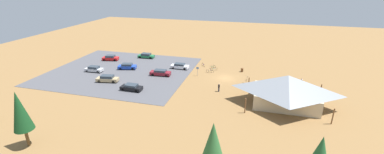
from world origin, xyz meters
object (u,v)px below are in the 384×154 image
bicycle_purple_yard_front (203,65)px  bicycle_orange_yard_right (319,94)px  bicycle_yellow_mid_cluster (244,85)px  car_blue_aisle_side (127,66)px  bicycle_teal_edge_south (214,69)px  bicycle_white_yard_left (247,79)px  car_red_near_entry (110,58)px  car_green_far_end (146,56)px  lot_sign (197,70)px  pine_center (20,111)px  car_tan_end_stall (107,79)px  bicycle_black_front_row (254,84)px  car_maroon_mid_lot (160,73)px  bicycle_silver_lone_west (210,71)px  bike_pavilion (287,88)px  trash_bin (242,70)px  pine_far_east (213,144)px  bicycle_blue_yard_center (309,87)px  visitor_crossing_yard (301,82)px  visitor_at_bikes (219,87)px  bicycle_green_lone_east (213,67)px  car_white_second_row (180,66)px  car_silver_back_corner (94,69)px  car_black_inner_stall (131,87)px

bicycle_purple_yard_front → bicycle_orange_yard_right: 28.16m
bicycle_yellow_mid_cluster → car_blue_aisle_side: bearing=-7.0°
bicycle_teal_edge_south → bicycle_purple_yard_front: 4.10m
bicycle_white_yard_left → car_red_near_entry: 37.90m
bicycle_purple_yard_front → car_green_far_end: (17.32, -2.63, 0.37)m
lot_sign → bicycle_white_yard_left: size_ratio=1.27×
pine_center → bicycle_teal_edge_south: 41.30m
pine_center → car_tan_end_stall: pine_center is taller
bicycle_black_front_row → car_maroon_mid_lot: size_ratio=0.34×
bicycle_silver_lone_west → car_green_far_end: bearing=-19.3°
bike_pavilion → trash_bin: 18.02m
bike_pavilion → pine_far_east: (9.25, 21.14, 1.44)m
bicycle_yellow_mid_cluster → bicycle_orange_yard_right: bearing=178.1°
bicycle_white_yard_left → car_blue_aisle_side: (29.51, 0.26, 0.41)m
car_red_near_entry → bicycle_purple_yard_front: bearing=-175.4°
bicycle_blue_yard_center → pine_center: bearing=37.3°
bicycle_silver_lone_west → car_blue_aisle_side: bearing=8.4°
pine_far_east → bicycle_teal_edge_south: bearing=-79.8°
lot_sign → bicycle_white_yard_left: (-11.42, 0.01, -1.05)m
pine_far_east → pine_center: (25.35, 0.57, 0.64)m
pine_far_east → pine_center: bearing=1.3°
lot_sign → bicycle_black_front_row: (-13.13, 2.64, -1.07)m
bicycle_teal_edge_south → visitor_crossing_yard: 20.22m
pine_center → bicycle_white_yard_left: (-27.30, -31.73, -4.94)m
visitor_at_bikes → bicycle_green_lone_east: bearing=-74.3°
bicycle_blue_yard_center → visitor_at_bikes: size_ratio=1.00×
car_tan_end_stall → bicycle_black_front_row: bearing=-168.7°
bicycle_yellow_mid_cluster → bicycle_silver_lone_west: (8.61, -6.63, 0.01)m
bicycle_yellow_mid_cluster → bicycle_teal_edge_south: (7.98, -8.49, -0.01)m
pine_far_east → bicycle_teal_edge_south: size_ratio=4.73×
trash_bin → car_green_far_end: (27.42, -4.32, 0.27)m
bike_pavilion → car_red_near_entry: bike_pavilion is taller
bicycle_orange_yard_right → car_white_second_row: car_white_second_row is taller
car_silver_back_corner → car_red_near_entry: bearing=-82.8°
trash_bin → bicycle_yellow_mid_cluster: bearing=97.1°
bike_pavilion → bicycle_green_lone_east: (16.28, -16.30, -2.87)m
bicycle_blue_yard_center → bicycle_yellow_mid_cluster: bearing=11.3°
bicycle_yellow_mid_cluster → bicycle_white_yard_left: (-0.39, -3.85, -0.02)m
pine_far_east → car_maroon_mid_lot: size_ratio=1.50×
bicycle_white_yard_left → pine_center: bearing=49.3°
visitor_at_bikes → bicycle_black_front_row: bearing=-144.8°
bicycle_orange_yard_right → visitor_at_bikes: bearing=9.2°
trash_bin → car_black_inner_stall: bearing=39.3°
bicycle_white_yard_left → bicycle_teal_edge_south: bearing=-29.0°
car_silver_back_corner → bicycle_yellow_mid_cluster: bearing=-179.7°
pine_center → bicycle_green_lone_east: size_ratio=6.06×
car_silver_back_corner → car_maroon_mid_lot: size_ratio=0.89×
bicycle_black_front_row → lot_sign: bearing=-11.4°
bicycle_teal_edge_south → pine_center: bearing=62.5°
bicycle_teal_edge_south → bicycle_silver_lone_west: bearing=71.2°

